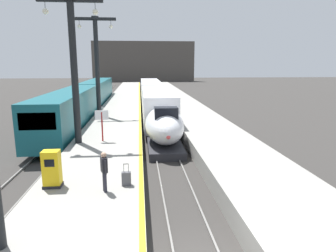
{
  "coord_description": "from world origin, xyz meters",
  "views": [
    {
      "loc": [
        -1.77,
        -8.02,
        6.24
      ],
      "look_at": [
        0.25,
        13.39,
        1.8
      ],
      "focal_mm": 32.34,
      "sensor_mm": 36.0,
      "label": 1
    }
  ],
  "objects_px": {
    "station_column_mid": "(73,58)",
    "passenger_near_edge": "(104,169)",
    "station_column_far": "(97,58)",
    "departure_info_board": "(102,119)",
    "rolling_suitcase": "(126,179)",
    "ticket_machine_yellow": "(52,170)",
    "regional_train_adjacent": "(87,98)",
    "highspeed_train_main": "(154,100)"
  },
  "relations": [
    {
      "from": "station_column_far",
      "to": "rolling_suitcase",
      "type": "relative_size",
      "value": 9.84
    },
    {
      "from": "highspeed_train_main",
      "to": "rolling_suitcase",
      "type": "xyz_separation_m",
      "value": [
        -2.41,
        -24.38,
        -0.57
      ]
    },
    {
      "from": "highspeed_train_main",
      "to": "passenger_near_edge",
      "type": "bearing_deg",
      "value": -97.46
    },
    {
      "from": "passenger_near_edge",
      "to": "departure_info_board",
      "type": "bearing_deg",
      "value": 97.18
    },
    {
      "from": "departure_info_board",
      "to": "ticket_machine_yellow",
      "type": "bearing_deg",
      "value": -98.9
    },
    {
      "from": "station_column_mid",
      "to": "station_column_far",
      "type": "height_order",
      "value": "station_column_far"
    },
    {
      "from": "regional_train_adjacent",
      "to": "highspeed_train_main",
      "type": "bearing_deg",
      "value": -1.72
    },
    {
      "from": "departure_info_board",
      "to": "rolling_suitcase",
      "type": "bearing_deg",
      "value": -76.32
    },
    {
      "from": "station_column_mid",
      "to": "passenger_near_edge",
      "type": "xyz_separation_m",
      "value": [
        2.63,
        -8.21,
        -4.58
      ]
    },
    {
      "from": "highspeed_train_main",
      "to": "station_column_mid",
      "type": "bearing_deg",
      "value": -109.41
    },
    {
      "from": "regional_train_adjacent",
      "to": "station_column_far",
      "type": "bearing_deg",
      "value": -70.09
    },
    {
      "from": "passenger_near_edge",
      "to": "rolling_suitcase",
      "type": "height_order",
      "value": "passenger_near_edge"
    },
    {
      "from": "passenger_near_edge",
      "to": "regional_train_adjacent",
      "type": "bearing_deg",
      "value": 100.86
    },
    {
      "from": "station_column_mid",
      "to": "station_column_far",
      "type": "xyz_separation_m",
      "value": [
        0.0,
        10.91,
        0.2
      ]
    },
    {
      "from": "passenger_near_edge",
      "to": "rolling_suitcase",
      "type": "distance_m",
      "value": 1.24
    },
    {
      "from": "station_column_far",
      "to": "ticket_machine_yellow",
      "type": "xyz_separation_m",
      "value": [
        0.35,
        -18.4,
        -5.04
      ]
    },
    {
      "from": "regional_train_adjacent",
      "to": "departure_info_board",
      "type": "distance_m",
      "value": 17.13
    },
    {
      "from": "rolling_suitcase",
      "to": "departure_info_board",
      "type": "distance_m",
      "value": 8.23
    },
    {
      "from": "regional_train_adjacent",
      "to": "ticket_machine_yellow",
      "type": "xyz_separation_m",
      "value": [
        2.55,
        -24.48,
        -0.34
      ]
    },
    {
      "from": "regional_train_adjacent",
      "to": "ticket_machine_yellow",
      "type": "relative_size",
      "value": 22.88
    },
    {
      "from": "station_column_mid",
      "to": "regional_train_adjacent",
      "type": "bearing_deg",
      "value": 97.38
    },
    {
      "from": "regional_train_adjacent",
      "to": "station_column_mid",
      "type": "bearing_deg",
      "value": -82.62
    },
    {
      "from": "regional_train_adjacent",
      "to": "ticket_machine_yellow",
      "type": "distance_m",
      "value": 24.61
    },
    {
      "from": "highspeed_train_main",
      "to": "ticket_machine_yellow",
      "type": "distance_m",
      "value": 24.86
    },
    {
      "from": "station_column_far",
      "to": "ticket_machine_yellow",
      "type": "relative_size",
      "value": 6.04
    },
    {
      "from": "departure_info_board",
      "to": "station_column_far",
      "type": "bearing_deg",
      "value": 98.38
    },
    {
      "from": "station_column_far",
      "to": "rolling_suitcase",
      "type": "bearing_deg",
      "value": -79.34
    },
    {
      "from": "highspeed_train_main",
      "to": "station_column_far",
      "type": "relative_size",
      "value": 3.92
    },
    {
      "from": "highspeed_train_main",
      "to": "departure_info_board",
      "type": "bearing_deg",
      "value": -104.75
    },
    {
      "from": "departure_info_board",
      "to": "highspeed_train_main",
      "type": "bearing_deg",
      "value": 75.25
    },
    {
      "from": "highspeed_train_main",
      "to": "passenger_near_edge",
      "type": "height_order",
      "value": "highspeed_train_main"
    },
    {
      "from": "rolling_suitcase",
      "to": "ticket_machine_yellow",
      "type": "bearing_deg",
      "value": 177.3
    },
    {
      "from": "station_column_far",
      "to": "departure_info_board",
      "type": "xyz_separation_m",
      "value": [
        1.57,
        -10.63,
        -4.27
      ]
    },
    {
      "from": "station_column_mid",
      "to": "station_column_far",
      "type": "distance_m",
      "value": 10.92
    },
    {
      "from": "station_column_mid",
      "to": "departure_info_board",
      "type": "bearing_deg",
      "value": 10.16
    },
    {
      "from": "station_column_far",
      "to": "rolling_suitcase",
      "type": "xyz_separation_m",
      "value": [
        3.49,
        -18.55,
        -5.47
      ]
    },
    {
      "from": "station_column_mid",
      "to": "rolling_suitcase",
      "type": "xyz_separation_m",
      "value": [
        3.49,
        -7.63,
        -5.27
      ]
    },
    {
      "from": "station_column_far",
      "to": "departure_info_board",
      "type": "distance_m",
      "value": 11.57
    },
    {
      "from": "highspeed_train_main",
      "to": "regional_train_adjacent",
      "type": "relative_size",
      "value": 1.04
    },
    {
      "from": "passenger_near_edge",
      "to": "station_column_mid",
      "type": "bearing_deg",
      "value": 107.8
    },
    {
      "from": "station_column_mid",
      "to": "passenger_near_edge",
      "type": "distance_m",
      "value": 9.76
    },
    {
      "from": "passenger_near_edge",
      "to": "ticket_machine_yellow",
      "type": "distance_m",
      "value": 2.41
    }
  ]
}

